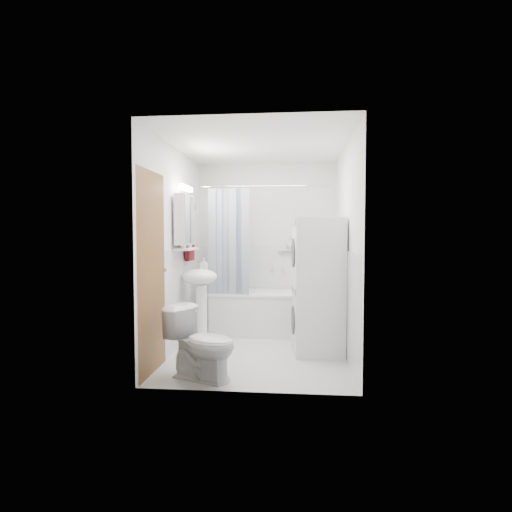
# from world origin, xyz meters

# --- Properties ---
(floor) EXTENTS (2.60, 2.60, 0.00)m
(floor) POSITION_xyz_m (0.00, 0.00, 0.00)
(floor) COLOR silver
(floor) RESTS_ON ground
(room_walls) EXTENTS (2.60, 2.60, 2.60)m
(room_walls) POSITION_xyz_m (0.00, 0.00, 1.49)
(room_walls) COLOR white
(room_walls) RESTS_ON ground
(wainscot) EXTENTS (1.98, 2.58, 2.58)m
(wainscot) POSITION_xyz_m (0.00, 0.29, 0.60)
(wainscot) COLOR white
(wainscot) RESTS_ON ground
(door) EXTENTS (0.05, 2.00, 2.00)m
(door) POSITION_xyz_m (-0.95, -0.55, 1.00)
(door) COLOR brown
(door) RESTS_ON ground
(bathtub) EXTENTS (1.52, 0.72, 0.58)m
(bathtub) POSITION_xyz_m (0.03, 0.92, 0.32)
(bathtub) COLOR white
(bathtub) RESTS_ON ground
(tub_spout) EXTENTS (0.04, 0.12, 0.04)m
(tub_spout) POSITION_xyz_m (0.23, 1.25, 0.90)
(tub_spout) COLOR silver
(tub_spout) RESTS_ON room_walls
(curtain_rod) EXTENTS (1.70, 0.02, 0.02)m
(curtain_rod) POSITION_xyz_m (0.03, 0.62, 2.00)
(curtain_rod) COLOR silver
(curtain_rod) RESTS_ON room_walls
(shower_curtain) EXTENTS (0.55, 0.02, 1.45)m
(shower_curtain) POSITION_xyz_m (-0.45, 0.62, 1.25)
(shower_curtain) COLOR #142147
(shower_curtain) RESTS_ON curtain_rod
(sink) EXTENTS (0.44, 0.37, 1.04)m
(sink) POSITION_xyz_m (-0.75, 0.24, 0.70)
(sink) COLOR white
(sink) RESTS_ON ground
(medicine_cabinet) EXTENTS (0.13, 0.50, 0.71)m
(medicine_cabinet) POSITION_xyz_m (-0.90, 0.10, 1.57)
(medicine_cabinet) COLOR white
(medicine_cabinet) RESTS_ON room_walls
(shelf) EXTENTS (0.18, 0.54, 0.02)m
(shelf) POSITION_xyz_m (-0.89, 0.10, 1.20)
(shelf) COLOR silver
(shelf) RESTS_ON room_walls
(shower_caddy) EXTENTS (0.22, 0.06, 0.02)m
(shower_caddy) POSITION_xyz_m (0.28, 1.24, 1.15)
(shower_caddy) COLOR silver
(shower_caddy) RESTS_ON room_walls
(towel) EXTENTS (0.07, 0.31, 0.75)m
(towel) POSITION_xyz_m (-0.94, 0.47, 1.42)
(towel) COLOR #560F1D
(towel) RESTS_ON room_walls
(washer_dryer) EXTENTS (0.61, 0.60, 1.56)m
(washer_dryer) POSITION_xyz_m (0.68, -0.01, 0.78)
(washer_dryer) COLOR white
(washer_dryer) RESTS_ON ground
(toilet) EXTENTS (0.79, 0.63, 0.68)m
(toilet) POSITION_xyz_m (-0.46, -1.00, 0.34)
(toilet) COLOR white
(toilet) RESTS_ON ground
(soap_pump) EXTENTS (0.08, 0.17, 0.08)m
(soap_pump) POSITION_xyz_m (-0.71, 0.25, 0.95)
(soap_pump) COLOR gray
(soap_pump) RESTS_ON sink
(shelf_bottle) EXTENTS (0.07, 0.18, 0.07)m
(shelf_bottle) POSITION_xyz_m (-0.89, -0.05, 1.25)
(shelf_bottle) COLOR gray
(shelf_bottle) RESTS_ON shelf
(shelf_cup) EXTENTS (0.10, 0.09, 0.10)m
(shelf_cup) POSITION_xyz_m (-0.89, 0.22, 1.26)
(shelf_cup) COLOR gray
(shelf_cup) RESTS_ON shelf
(shampoo_a) EXTENTS (0.13, 0.17, 0.13)m
(shampoo_a) POSITION_xyz_m (0.35, 1.24, 1.23)
(shampoo_a) COLOR gray
(shampoo_a) RESTS_ON shower_caddy
(shampoo_b) EXTENTS (0.08, 0.21, 0.08)m
(shampoo_b) POSITION_xyz_m (0.47, 1.24, 1.20)
(shampoo_b) COLOR #23598D
(shampoo_b) RESTS_ON shower_caddy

